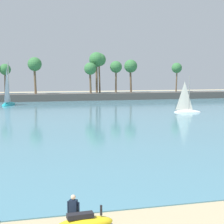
% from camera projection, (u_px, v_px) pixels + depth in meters
% --- Properties ---
extents(sea, '(220.00, 114.85, 0.06)m').
position_uv_depth(sea, '(30.00, 107.00, 72.67)').
color(sea, teal).
rests_on(sea, ground).
extents(palm_headland, '(108.34, 6.00, 13.24)m').
position_uv_depth(palm_headland, '(31.00, 88.00, 89.44)').
color(palm_headland, '#514C47').
rests_on(palm_headland, ground).
extents(person_rigging_by_gear, '(0.49, 0.34, 1.67)m').
position_uv_depth(person_rigging_by_gear, '(73.00, 212.00, 15.47)').
color(person_rigging_by_gear, '#141E33').
rests_on(person_rigging_by_gear, ground).
extents(sailboat_mid_bay, '(3.82, 7.09, 9.85)m').
position_uv_depth(sailboat_mid_bay, '(8.00, 101.00, 77.65)').
color(sailboat_mid_bay, teal).
rests_on(sailboat_mid_bay, sea).
extents(sailboat_toward_headland, '(4.82, 2.84, 6.70)m').
position_uv_depth(sailboat_toward_headland, '(187.00, 109.00, 63.13)').
color(sailboat_toward_headland, white).
rests_on(sailboat_toward_headland, sea).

